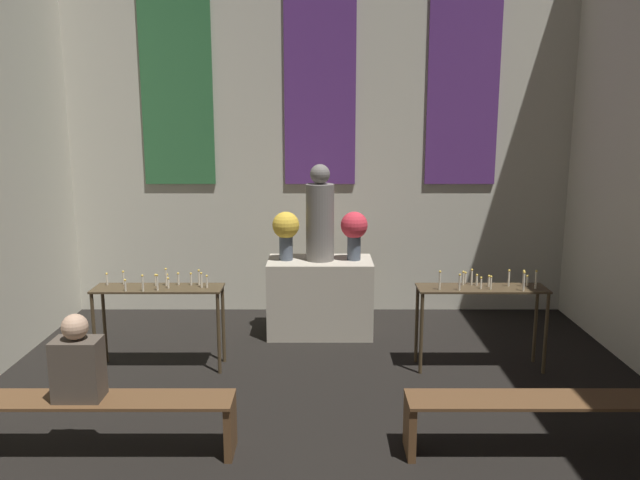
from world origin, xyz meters
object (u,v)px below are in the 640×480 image
Objects in this scene: statue at (320,217)px; person_seated at (78,362)px; candle_rack_right at (482,300)px; pew_back_left at (77,412)px; candle_rack_left at (159,300)px; flower_vase_left at (286,229)px; flower_vase_right at (354,229)px; altar at (320,297)px; pew_back_right at (563,412)px.

person_seated is (-1.86, -2.79, -0.68)m from statue.
candle_rack_right is 0.54× the size of pew_back_left.
candle_rack_left is at bearing 179.98° from candle_rack_right.
flower_vase_left is at bearing 61.89° from pew_back_left.
statue reaches higher than candle_rack_left.
statue is 0.43m from flower_vase_right.
statue is (0.00, 0.00, 0.98)m from altar.
altar reaches higher than pew_back_right.
candle_rack_left is 0.54× the size of pew_back_left.
flower_vase_left is 1.00× the size of flower_vase_right.
statue is 1.68× the size of person_seated.
altar is 0.51× the size of pew_back_left.
pew_back_right is at bearing -55.79° from altar.
flower_vase_left is 3.74m from pew_back_right.
statue is at bearing 32.80° from candle_rack_left.
candle_rack_right reaches higher than pew_back_left.
person_seated is (-1.86, -2.79, 0.30)m from altar.
flower_vase_left and flower_vase_right have the same top height.
statue is at bearing 147.30° from candle_rack_right.
flower_vase_left is 0.24× the size of pew_back_right.
altar is 1.09× the size of statue.
flower_vase_left is 2.41m from candle_rack_right.
altar is 0.94× the size of candle_rack_right.
flower_vase_right reaches higher than candle_rack_right.
altar is 3.38m from pew_back_left.
flower_vase_left is 0.86× the size of person_seated.
flower_vase_right is at bearing 118.11° from pew_back_right.
statue reaches higher than pew_back_right.
person_seated is at bearing -123.65° from statue.
candle_rack_left is 0.54× the size of pew_back_right.
altar is at bearing 124.21° from pew_back_right.
candle_rack_left is 1.96× the size of person_seated.
flower_vase_left reaches higher than altar.
pew_back_left is at bearing -129.54° from flower_vase_right.
altar is 2.14× the size of flower_vase_right.
altar reaches higher than pew_back_left.
person_seated is (0.04, 0.00, 0.41)m from pew_back_left.
flower_vase_left is 3.30m from pew_back_left.
pew_back_left is 1.00× the size of pew_back_right.
candle_rack_left reaches higher than altar.
flower_vase_left is at bearing 180.00° from statue.
person_seated is at bearing -129.06° from flower_vase_right.
flower_vase_left reaches higher than candle_rack_right.
pew_back_left is (-2.30, -2.79, -0.94)m from flower_vase_right.
altar is 2.01m from candle_rack_left.
pew_back_left is at bearing -97.58° from candle_rack_left.
candle_rack_left is 1.73m from person_seated.
pew_back_right is at bearing -55.79° from statue.
pew_back_left is at bearing -118.11° from flower_vase_left.
candle_rack_right is 0.54× the size of pew_back_right.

